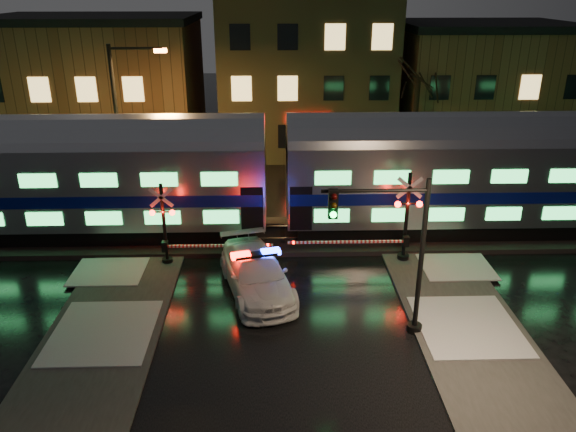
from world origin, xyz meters
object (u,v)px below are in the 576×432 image
at_px(police_car, 256,274).
at_px(streetlight, 123,119).
at_px(crossing_signal_right, 398,227).
at_px(traffic_light, 395,255).
at_px(crossing_signal_left, 173,233).

bearing_deg(police_car, streetlight, 112.98).
relative_size(crossing_signal_right, streetlight, 0.67).
distance_m(traffic_light, streetlight, 17.05).
bearing_deg(streetlight, police_car, -52.45).
bearing_deg(traffic_light, streetlight, 139.36).
relative_size(police_car, traffic_light, 1.04).
height_order(traffic_light, streetlight, streetlight).
bearing_deg(traffic_light, police_car, 152.89).
height_order(police_car, streetlight, streetlight).
bearing_deg(police_car, traffic_light, -46.87).
bearing_deg(streetlight, crossing_signal_right, -26.97).
bearing_deg(police_car, crossing_signal_left, 131.82).
xyz_separation_m(crossing_signal_left, streetlight, (-3.37, 6.70, 3.52)).
bearing_deg(streetlight, traffic_light, -45.83).
bearing_deg(police_car, crossing_signal_right, 7.01).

